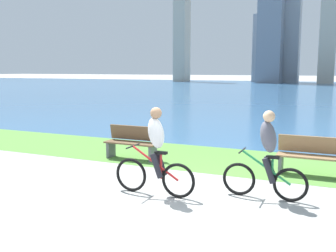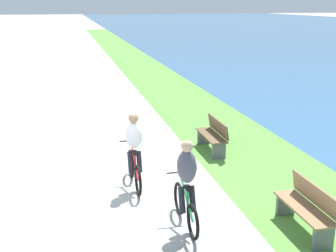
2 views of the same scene
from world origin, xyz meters
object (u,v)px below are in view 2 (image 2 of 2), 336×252
(cyclist_trailing, at_px, (186,184))
(bench_near_path, at_px, (213,135))
(bench_far_along_path, at_px, (307,208))
(cyclist_lead, at_px, (134,151))

(cyclist_trailing, height_order, bench_near_path, cyclist_trailing)
(bench_near_path, relative_size, bench_far_along_path, 1.00)
(cyclist_lead, xyz_separation_m, bench_far_along_path, (2.66, 2.71, -0.39))
(cyclist_trailing, bearing_deg, bench_far_along_path, 72.49)
(bench_far_along_path, bearing_deg, cyclist_trailing, -107.51)
(cyclist_trailing, bearing_deg, bench_near_path, 154.48)
(cyclist_trailing, bearing_deg, cyclist_lead, -162.25)
(cyclist_lead, bearing_deg, bench_far_along_path, 45.62)
(bench_near_path, height_order, bench_far_along_path, same)
(cyclist_trailing, distance_m, bench_near_path, 4.35)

